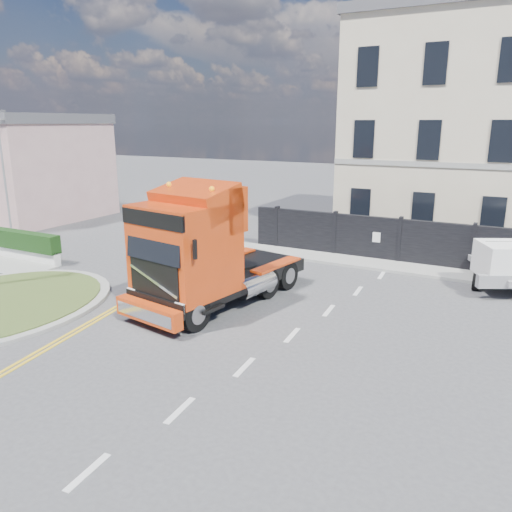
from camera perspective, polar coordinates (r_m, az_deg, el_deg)
The scene contains 8 objects.
ground at distance 16.59m, azimuth -4.73°, elevation -6.58°, with size 120.00×120.00×0.00m, color #424244.
seaside_bldg_pink at distance 36.00m, azimuth -24.75°, elevation 8.77°, with size 8.00×8.00×6.00m, color #D2A7A4.
hoarding_fence at distance 22.63m, azimuth 22.39°, elevation 0.88°, with size 18.80×0.25×2.00m.
georgian_building at distance 29.57m, azimuth 23.79°, elevation 13.20°, with size 12.30×10.30×12.80m.
pavement_far at distance 22.05m, azimuth 20.49°, elevation -1.82°, with size 20.00×1.60×0.12m, color gray.
truck at distance 16.51m, azimuth -6.36°, elevation 0.06°, with size 3.70×7.25×4.14m.
flatbed_pickup at distance 20.74m, azimuth 26.64°, elevation -0.76°, with size 3.62×5.03×1.90m.
lamppost_slim at distance 30.06m, azimuth -26.92°, elevation 9.00°, with size 0.26×0.52×6.37m.
Camera 1 is at (8.34, -12.98, 6.11)m, focal length 35.00 mm.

